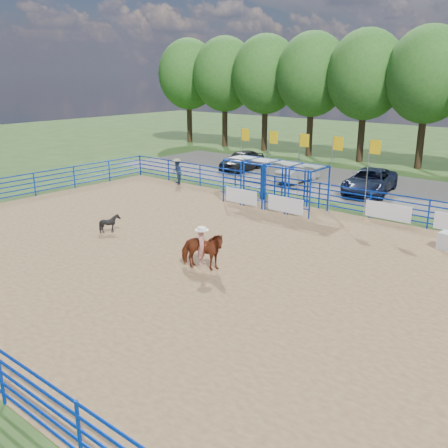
{
  "coord_description": "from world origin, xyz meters",
  "views": [
    {
      "loc": [
        13.16,
        -14.35,
        7.35
      ],
      "look_at": [
        0.5,
        1.0,
        1.3
      ],
      "focal_mm": 40.0,
      "sensor_mm": 36.0,
      "label": 1
    }
  ],
  "objects_px": {
    "horse_and_rider": "(202,248)",
    "spectator_cowboy": "(177,172)",
    "car_b": "(298,173)",
    "car_a": "(242,160)",
    "car_c": "(370,181)",
    "calf": "(110,223)"
  },
  "relations": [
    {
      "from": "calf",
      "to": "car_a",
      "type": "height_order",
      "value": "car_a"
    },
    {
      "from": "horse_and_rider",
      "to": "car_a",
      "type": "distance_m",
      "value": 20.81
    },
    {
      "from": "calf",
      "to": "spectator_cowboy",
      "type": "bearing_deg",
      "value": 9.33
    },
    {
      "from": "spectator_cowboy",
      "to": "car_b",
      "type": "distance_m",
      "value": 8.42
    },
    {
      "from": "spectator_cowboy",
      "to": "car_b",
      "type": "height_order",
      "value": "spectator_cowboy"
    },
    {
      "from": "spectator_cowboy",
      "to": "car_a",
      "type": "height_order",
      "value": "spectator_cowboy"
    },
    {
      "from": "spectator_cowboy",
      "to": "car_a",
      "type": "relative_size",
      "value": 0.38
    },
    {
      "from": "horse_and_rider",
      "to": "car_a",
      "type": "height_order",
      "value": "horse_and_rider"
    },
    {
      "from": "calf",
      "to": "car_b",
      "type": "relative_size",
      "value": 0.23
    },
    {
      "from": "car_a",
      "to": "car_c",
      "type": "distance_m",
      "value": 11.05
    },
    {
      "from": "calf",
      "to": "car_c",
      "type": "relative_size",
      "value": 0.16
    },
    {
      "from": "car_c",
      "to": "horse_and_rider",
      "type": "bearing_deg",
      "value": -98.25
    },
    {
      "from": "car_c",
      "to": "spectator_cowboy",
      "type": "bearing_deg",
      "value": -162.14
    },
    {
      "from": "calf",
      "to": "car_a",
      "type": "xyz_separation_m",
      "value": [
        -4.91,
        16.71,
        0.32
      ]
    },
    {
      "from": "calf",
      "to": "spectator_cowboy",
      "type": "distance_m",
      "value": 11.05
    },
    {
      "from": "horse_and_rider",
      "to": "car_b",
      "type": "relative_size",
      "value": 0.62
    },
    {
      "from": "horse_and_rider",
      "to": "spectator_cowboy",
      "type": "distance_m",
      "value": 15.66
    },
    {
      "from": "car_b",
      "to": "spectator_cowboy",
      "type": "bearing_deg",
      "value": 47.77
    },
    {
      "from": "calf",
      "to": "car_b",
      "type": "xyz_separation_m",
      "value": [
        0.76,
        15.76,
        0.18
      ]
    },
    {
      "from": "horse_and_rider",
      "to": "spectator_cowboy",
      "type": "height_order",
      "value": "horse_and_rider"
    },
    {
      "from": "spectator_cowboy",
      "to": "car_b",
      "type": "relative_size",
      "value": 0.45
    },
    {
      "from": "spectator_cowboy",
      "to": "car_a",
      "type": "distance_m",
      "value": 6.95
    }
  ]
}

